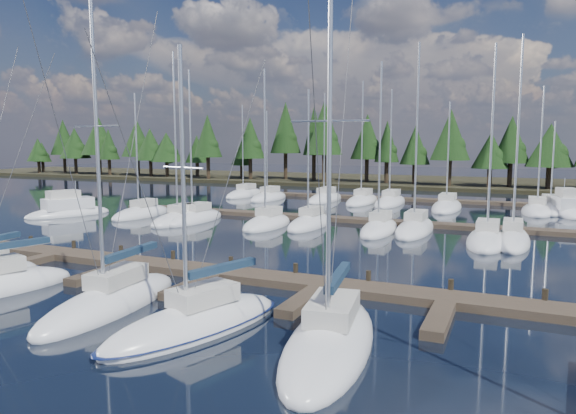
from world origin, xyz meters
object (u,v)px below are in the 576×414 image
at_px(front_sailboat_4, 196,324).
at_px(motor_yacht_right, 566,210).
at_px(front_sailboat_5, 330,341).
at_px(motor_yacht_left, 68,211).
at_px(main_dock, 216,275).
at_px(front_sailboat_3, 112,302).

height_order(front_sailboat_4, motor_yacht_right, front_sailboat_4).
distance_m(front_sailboat_5, motor_yacht_right, 44.43).
height_order(motor_yacht_left, motor_yacht_right, motor_yacht_right).
relative_size(front_sailboat_4, motor_yacht_right, 1.24).
bearing_deg(motor_yacht_left, main_dock, -29.23).
bearing_deg(motor_yacht_left, front_sailboat_3, -39.85).
bearing_deg(motor_yacht_right, front_sailboat_5, -103.85).
bearing_deg(motor_yacht_left, front_sailboat_4, -35.88).
height_order(front_sailboat_4, motor_yacht_left, front_sailboat_4).
distance_m(front_sailboat_3, motor_yacht_right, 47.64).
xyz_separation_m(front_sailboat_4, front_sailboat_5, (5.41, 0.39, 0.01)).
xyz_separation_m(main_dock, front_sailboat_4, (3.39, -6.87, 0.07)).
bearing_deg(front_sailboat_3, motor_yacht_left, 140.15).
distance_m(front_sailboat_3, front_sailboat_5, 10.40).
height_order(front_sailboat_3, front_sailboat_4, front_sailboat_3).
height_order(front_sailboat_5, motor_yacht_left, front_sailboat_5).
height_order(main_dock, front_sailboat_5, front_sailboat_5).
height_order(front_sailboat_4, front_sailboat_5, front_sailboat_5).
height_order(front_sailboat_5, motor_yacht_right, front_sailboat_5).
bearing_deg(motor_yacht_right, front_sailboat_3, -116.19).
bearing_deg(front_sailboat_3, motor_yacht_right, 63.81).
bearing_deg(main_dock, motor_yacht_left, 150.77).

